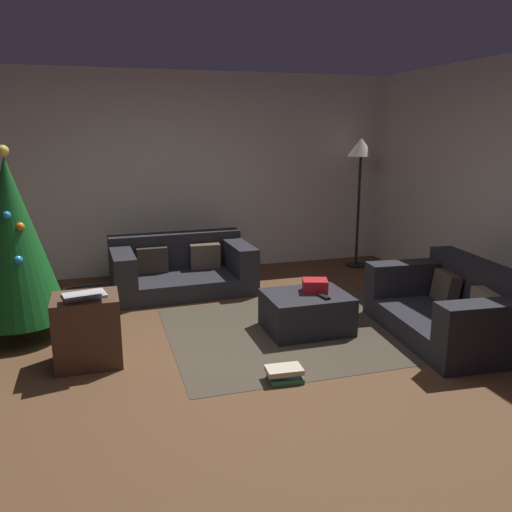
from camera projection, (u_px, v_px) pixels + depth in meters
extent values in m
plane|color=brown|center=(222.00, 368.00, 4.23)|extent=(6.40, 6.40, 0.00)
cube|color=silver|center=(165.00, 174.00, 6.84)|extent=(6.40, 0.12, 2.60)
cube|color=#26262B|center=(183.00, 282.00, 6.21)|extent=(1.64, 1.04, 0.21)
cube|color=#26262B|center=(176.00, 250.00, 6.47)|extent=(1.62, 0.30, 0.43)
cube|color=#26262B|center=(237.00, 256.00, 6.37)|extent=(0.28, 0.98, 0.33)
cube|color=#26262B|center=(122.00, 265.00, 5.93)|extent=(0.28, 0.98, 0.33)
cube|color=brown|center=(205.00, 256.00, 6.41)|extent=(0.37, 0.15, 0.31)
cube|color=#372D24|center=(152.00, 260.00, 6.20)|extent=(0.36, 0.14, 0.31)
cube|color=#26262B|center=(446.00, 325.00, 4.87)|extent=(1.09, 1.62, 0.22)
cube|color=#26262B|center=(484.00, 288.00, 4.86)|extent=(0.36, 1.57, 0.45)
cube|color=#26262B|center=(495.00, 322.00, 4.18)|extent=(0.99, 0.32, 0.33)
cube|color=#26262B|center=(413.00, 277.00, 5.42)|extent=(0.99, 0.32, 0.33)
cube|color=#8C7A5B|center=(486.00, 308.00, 4.55)|extent=(0.20, 0.38, 0.30)
cube|color=brown|center=(446.00, 288.00, 5.13)|extent=(0.23, 0.38, 0.31)
cube|color=#26262B|center=(306.00, 312.00, 4.98)|extent=(0.77, 0.62, 0.36)
cube|color=red|center=(315.00, 286.00, 5.00)|extent=(0.28, 0.26, 0.12)
cube|color=black|center=(323.00, 297.00, 4.83)|extent=(0.08, 0.17, 0.02)
cylinder|color=brown|center=(23.00, 327.00, 4.86)|extent=(0.10, 0.10, 0.18)
cone|color=#14591E|center=(13.00, 240.00, 4.66)|extent=(0.85, 0.85, 1.48)
sphere|color=#2699E5|center=(7.00, 215.00, 4.47)|extent=(0.07, 0.07, 0.07)
sphere|color=green|center=(10.00, 273.00, 4.96)|extent=(0.06, 0.06, 0.06)
sphere|color=green|center=(20.00, 239.00, 4.86)|extent=(0.06, 0.06, 0.06)
sphere|color=orange|center=(20.00, 227.00, 4.52)|extent=(0.07, 0.07, 0.07)
sphere|color=#2699E5|center=(18.00, 260.00, 4.50)|extent=(0.08, 0.08, 0.08)
sphere|color=red|center=(23.00, 211.00, 4.72)|extent=(0.07, 0.07, 0.07)
sphere|color=#F2D84C|center=(3.00, 151.00, 4.47)|extent=(0.10, 0.10, 0.10)
cube|color=#4C3323|center=(87.00, 330.00, 4.26)|extent=(0.52, 0.44, 0.57)
cube|color=silver|center=(85.00, 295.00, 4.19)|extent=(0.36, 0.28, 0.02)
cube|color=black|center=(87.00, 286.00, 4.04)|extent=(0.36, 0.28, 0.07)
cube|color=#387A47|center=(285.00, 378.00, 4.01)|extent=(0.27, 0.20, 0.04)
cube|color=#2D5193|center=(284.00, 374.00, 4.00)|extent=(0.27, 0.21, 0.03)
cube|color=beige|center=(284.00, 370.00, 4.00)|extent=(0.29, 0.19, 0.04)
cylinder|color=black|center=(356.00, 265.00, 7.38)|extent=(0.28, 0.28, 0.02)
cylinder|color=black|center=(358.00, 212.00, 7.20)|extent=(0.04, 0.04, 1.52)
cone|color=beige|center=(361.00, 147.00, 6.99)|extent=(0.36, 0.36, 0.24)
cube|color=#433A2D|center=(306.00, 330.00, 5.03)|extent=(2.60, 2.00, 0.01)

